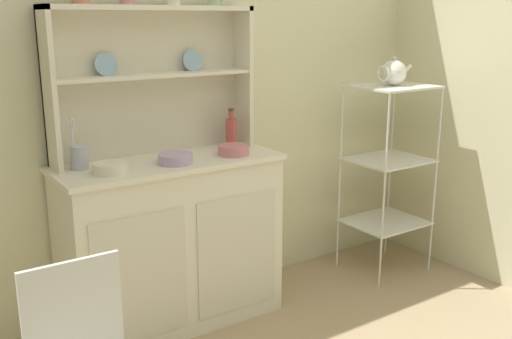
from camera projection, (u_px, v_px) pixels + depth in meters
wall_back at (180, 77)px, 3.10m from camera, size 3.84×0.05×2.50m
hutch_cabinet at (172, 241)px, 2.98m from camera, size 1.12×0.45×0.87m
hutch_shelf_unit at (151, 70)px, 2.90m from camera, size 1.05×0.18×0.74m
bakers_rack at (389, 156)px, 3.55m from camera, size 0.46×0.39×1.16m
bowl_mixing_large at (110, 168)px, 2.63m from camera, size 0.16×0.16×0.05m
bowl_floral_medium at (175, 159)px, 2.81m from camera, size 0.17×0.17×0.05m
bowl_cream_small at (233, 150)px, 2.99m from camera, size 0.16×0.16×0.05m
jam_bottle at (231, 132)px, 3.15m from camera, size 0.06×0.06×0.21m
utensil_jar at (79, 157)px, 2.70m from camera, size 0.08×0.08×0.24m
porcelain_teapot at (393, 73)px, 3.43m from camera, size 0.24×0.15×0.17m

